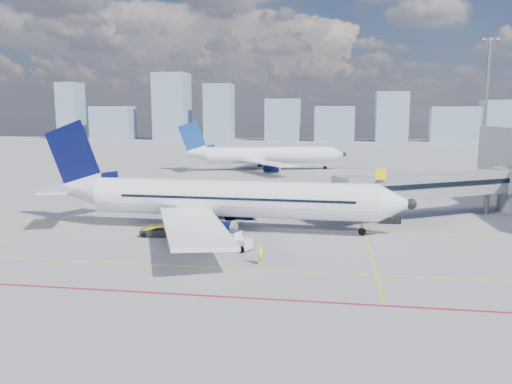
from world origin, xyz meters
TOP-DOWN VIEW (x-y plane):
  - ground at (0.00, 0.00)m, footprint 420.00×420.00m
  - apron_markings at (-0.58, -3.91)m, footprint 90.00×35.12m
  - jet_bridge at (23.51, 16.91)m, footprint 23.55×15.78m
  - floodlight_mast_ne at (38.00, 55.00)m, footprint 3.20×0.61m
  - distant_skyline at (-2.48, 190.00)m, footprint 243.16×14.39m
  - main_aircraft at (-1.16, 7.09)m, footprint 39.10×34.06m
  - second_aircraft at (-4.36, 63.37)m, footprint 35.73×30.65m
  - baggage_tug at (2.25, -0.50)m, footprint 2.82×2.31m
  - cargo_dolly at (-1.56, -1.36)m, footprint 3.93×2.49m
  - belt_loader at (-5.94, 3.18)m, footprint 5.36×1.85m
  - ramp_worker at (5.05, -4.48)m, footprint 0.59×0.70m

SIDE VIEW (x-z plane):
  - ground at x=0.00m, z-range 0.00..0.00m
  - apron_markings at x=-0.58m, z-range 0.00..0.01m
  - belt_loader at x=-5.94m, z-range -0.52..1.63m
  - ramp_worker at x=5.05m, z-range 0.00..1.64m
  - baggage_tug at x=2.25m, z-range -0.04..1.68m
  - cargo_dolly at x=-1.56m, z-range 0.10..2.10m
  - main_aircraft at x=-1.16m, z-range -2.47..8.92m
  - second_aircraft at x=-4.36m, z-range -2.14..8.60m
  - jet_bridge at x=23.51m, z-range 0.59..6.89m
  - distant_skyline at x=-2.48m, z-range -4.36..27.02m
  - floodlight_mast_ne at x=38.00m, z-range 0.86..26.31m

